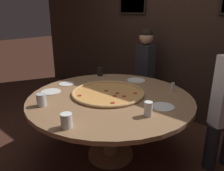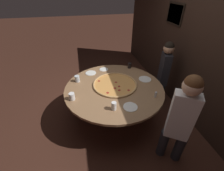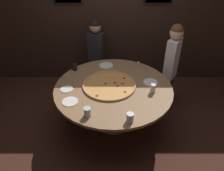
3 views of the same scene
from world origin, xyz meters
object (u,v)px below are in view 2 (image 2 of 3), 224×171
at_px(drink_cup_near_left, 77,79).
at_px(dining_table, 114,92).
at_px(white_plate_far_back, 91,73).
at_px(white_plate_left_side, 130,107).
at_px(drink_cup_near_right, 114,106).
at_px(white_plate_near_front, 145,79).
at_px(diner_side_right, 164,70).
at_px(condiment_shaker, 156,95).
at_px(diner_far_right, 181,118).
at_px(white_plate_beside_cup, 104,69).
at_px(drink_cup_centre_back, 129,65).
at_px(giant_pizza, 115,84).
at_px(drink_cup_far_left, 72,96).

bearing_deg(drink_cup_near_left, dining_table, 62.89).
height_order(white_plate_far_back, white_plate_left_side, same).
height_order(drink_cup_near_right, white_plate_near_front, drink_cup_near_right).
bearing_deg(diner_side_right, white_plate_near_front, 127.48).
height_order(drink_cup_near_left, condiment_shaker, drink_cup_near_left).
height_order(dining_table, diner_far_right, diner_far_right).
relative_size(white_plate_beside_cup, condiment_shaker, 1.87).
bearing_deg(dining_table, diner_side_right, 105.74).
distance_m(dining_table, white_plate_near_front, 0.65).
distance_m(white_plate_beside_cup, diner_side_right, 1.25).
bearing_deg(white_plate_far_back, diner_side_right, 80.08).
distance_m(dining_table, drink_cup_centre_back, 0.81).
xyz_separation_m(dining_table, drink_cup_centre_back, (-0.63, 0.48, 0.17)).
distance_m(dining_table, drink_cup_near_right, 0.60).
bearing_deg(white_plate_beside_cup, white_plate_left_side, 8.33).
distance_m(dining_table, drink_cup_near_left, 0.72).
bearing_deg(diner_side_right, drink_cup_near_left, 105.75).
relative_size(white_plate_left_side, condiment_shaker, 2.20).
relative_size(diner_side_right, diner_far_right, 0.94).
bearing_deg(white_plate_near_front, white_plate_left_side, -37.27).
bearing_deg(drink_cup_near_left, giant_pizza, 68.42).
bearing_deg(drink_cup_centre_back, white_plate_left_side, -17.32).
distance_m(drink_cup_near_right, white_plate_near_front, 1.02).
xyz_separation_m(giant_pizza, drink_cup_near_right, (0.62, -0.16, 0.05)).
height_order(white_plate_left_side, diner_side_right, diner_side_right).
xyz_separation_m(drink_cup_near_right, drink_cup_far_left, (-0.36, -0.59, -0.01)).
bearing_deg(diner_far_right, white_plate_left_side, -6.27).
height_order(dining_table, white_plate_near_front, white_plate_near_front).
bearing_deg(white_plate_far_back, white_plate_left_side, 22.20).
distance_m(giant_pizza, white_plate_beside_cup, 0.62).
distance_m(giant_pizza, white_plate_left_side, 0.63).
bearing_deg(diner_far_right, giant_pizza, -26.91).
bearing_deg(white_plate_far_back, drink_cup_centre_back, 93.53).
xyz_separation_m(dining_table, condiment_shaker, (0.42, 0.58, 0.16)).
bearing_deg(white_plate_left_side, drink_cup_centre_back, 162.68).
bearing_deg(drink_cup_near_left, drink_cup_far_left, -10.68).
bearing_deg(giant_pizza, white_plate_near_front, 95.42).
bearing_deg(drink_cup_centre_back, diner_side_right, 64.35).
bearing_deg(giant_pizza, drink_cup_near_left, -111.58).
height_order(white_plate_beside_cup, white_plate_left_side, same).
xyz_separation_m(dining_table, diner_side_right, (-0.32, 1.13, 0.15)).
bearing_deg(condiment_shaker, diner_side_right, 143.14).
bearing_deg(drink_cup_near_left, diner_side_right, 90.01).
xyz_separation_m(drink_cup_far_left, white_plate_beside_cup, (-0.87, 0.65, -0.05)).
xyz_separation_m(drink_cup_near_left, drink_cup_far_left, (0.51, -0.10, -0.00)).
bearing_deg(drink_cup_far_left, giant_pizza, 108.81).
xyz_separation_m(drink_cup_near_left, diner_far_right, (1.31, 1.26, 0.03)).
distance_m(white_plate_far_back, white_plate_beside_cup, 0.30).
distance_m(drink_cup_centre_back, condiment_shaker, 1.06).
relative_size(drink_cup_near_right, diner_far_right, 0.09).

